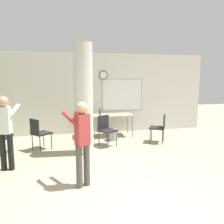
{
  "coord_description": "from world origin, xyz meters",
  "views": [
    {
      "loc": [
        -1.05,
        -2.62,
        1.93
      ],
      "look_at": [
        0.05,
        2.62,
        1.11
      ],
      "focal_mm": 35.0,
      "sensor_mm": 36.0,
      "label": 1
    }
  ],
  "objects": [
    {
      "name": "ground_plane",
      "position": [
        0.0,
        0.0,
        0.0
      ],
      "size": [
        24.0,
        24.0,
        0.0
      ],
      "primitive_type": "plane",
      "color": "#ADA389"
    },
    {
      "name": "bottle_on_table",
      "position": [
        0.01,
        4.41,
        0.83
      ],
      "size": [
        0.06,
        0.06,
        0.25
      ],
      "color": "#1E6B2D",
      "rests_on": "folding_table"
    },
    {
      "name": "waste_bin",
      "position": [
        0.35,
        3.94,
        0.17
      ],
      "size": [
        0.29,
        0.29,
        0.34
      ],
      "color": "#B2B2B7",
      "rests_on": "ground_plane"
    },
    {
      "name": "chair_by_left_wall",
      "position": [
        -2.73,
        3.25,
        0.51
      ],
      "size": [
        0.49,
        0.49,
        0.87
      ],
      "color": "#232328",
      "rests_on": "ground_plane"
    },
    {
      "name": "folding_table",
      "position": [
        0.27,
        4.47,
        0.68
      ],
      "size": [
        1.73,
        0.68,
        0.73
      ],
      "color": "tan",
      "rests_on": "ground_plane"
    },
    {
      "name": "chair_table_front",
      "position": [
        0.05,
        3.45,
        0.51
      ],
      "size": [
        0.6,
        0.6,
        0.87
      ],
      "color": "#232328",
      "rests_on": "ground_plane"
    },
    {
      "name": "person_playing_front",
      "position": [
        -0.81,
        1.14,
        0.9
      ],
      "size": [
        0.51,
        0.62,
        1.54
      ],
      "color": "#514C47",
      "rests_on": "ground_plane"
    },
    {
      "name": "chair_mid_room",
      "position": [
        1.69,
        3.41,
        0.51
      ],
      "size": [
        0.6,
        0.6,
        0.87
      ],
      "color": "#232328",
      "rests_on": "ground_plane"
    },
    {
      "name": "wall_back",
      "position": [
        0.02,
        5.06,
        1.4
      ],
      "size": [
        8.0,
        0.15,
        2.8
      ],
      "color": "silver",
      "rests_on": "ground_plane"
    },
    {
      "name": "person_watching_back",
      "position": [
        -2.32,
        2.19,
        0.93
      ],
      "size": [
        0.41,
        0.6,
        1.58
      ],
      "color": "black",
      "rests_on": "ground_plane"
    },
    {
      "name": "chair_near_pillar",
      "position": [
        -1.8,
        3.42,
        0.51
      ],
      "size": [
        0.62,
        0.62,
        0.87
      ],
      "color": "#232328",
      "rests_on": "ground_plane"
    },
    {
      "name": "support_pillar",
      "position": [
        -0.63,
        2.93,
        1.4
      ],
      "size": [
        0.48,
        0.48,
        2.8
      ],
      "color": "silver",
      "rests_on": "ground_plane"
    }
  ]
}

